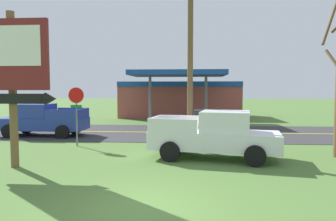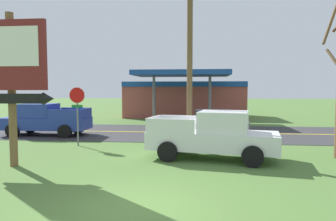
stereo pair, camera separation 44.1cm
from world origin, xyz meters
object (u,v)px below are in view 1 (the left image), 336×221
stop_sign (76,106)px  motel_sign (11,67)px  gas_station (180,98)px  pickup_blue_on_road (42,120)px  pickup_white_parked_on_lawn (216,135)px  car_grey_near_lane (210,124)px  utility_pole (190,50)px

stop_sign → motel_sign: bearing=-98.7°
gas_station → pickup_blue_on_road: (-7.93, -14.08, -0.98)m
motel_sign → stop_sign: 4.73m
gas_station → pickup_white_parked_on_lawn: bearing=-83.8°
pickup_blue_on_road → pickup_white_parked_on_lawn: bearing=-28.8°
car_grey_near_lane → pickup_blue_on_road: bearing=-180.0°
utility_pole → pickup_blue_on_road: size_ratio=1.68×
stop_sign → car_grey_near_lane: bearing=25.2°
utility_pole → car_grey_near_lane: utility_pole is taller
gas_station → pickup_blue_on_road: gas_station is taller
motel_sign → pickup_white_parked_on_lawn: bearing=15.8°
motel_sign → pickup_white_parked_on_lawn: 8.11m
utility_pole → gas_station: size_ratio=0.73×
utility_pole → car_grey_near_lane: (1.17, 3.77, -3.81)m
motel_sign → utility_pole: bearing=31.3°
car_grey_near_lane → motel_sign: bearing=-134.5°
pickup_white_parked_on_lawn → pickup_blue_on_road: bearing=151.2°
utility_pole → car_grey_near_lane: size_ratio=2.08×
stop_sign → utility_pole: (5.64, -0.57, 2.61)m
pickup_blue_on_road → car_grey_near_lane: (10.18, 0.00, -0.13)m
motel_sign → pickup_blue_on_road: 8.50m
car_grey_near_lane → utility_pole: bearing=-107.3°
stop_sign → pickup_blue_on_road: size_ratio=0.57×
motel_sign → gas_station: (5.25, 21.69, -1.68)m
utility_pole → stop_sign: bearing=174.3°
motel_sign → pickup_white_parked_on_lawn: size_ratio=1.03×
motel_sign → pickup_blue_on_road: motel_sign is taller
pickup_white_parked_on_lawn → pickup_blue_on_road: same height
stop_sign → gas_station: bearing=75.2°
pickup_blue_on_road → motel_sign: bearing=-70.6°
pickup_white_parked_on_lawn → utility_pole: bearing=121.1°
stop_sign → utility_pole: 6.24m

